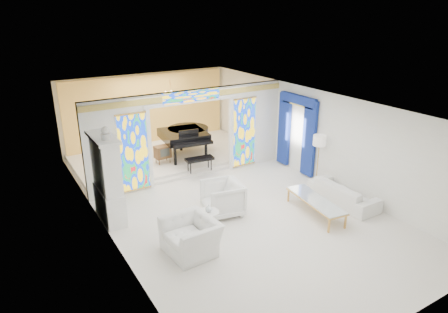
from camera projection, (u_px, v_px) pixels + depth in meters
floor at (223, 199)px, 12.07m from camera, size 12.00×12.00×0.00m
ceiling at (223, 102)px, 11.01m from camera, size 7.00×12.00×0.02m
wall_back at (147, 110)px, 16.34m from camera, size 7.00×0.02×3.00m
wall_front at (406, 257)px, 6.73m from camera, size 7.00×0.02×3.00m
wall_left at (101, 178)px, 9.84m from camera, size 0.02×12.00×3.00m
wall_right at (313, 134)px, 13.24m from camera, size 0.02×12.00×3.00m
partition_wall at (191, 131)px, 13.08m from camera, size 7.00×0.22×3.00m
stained_glass_left at (134, 153)px, 12.14m from camera, size 0.90×0.04×2.40m
stained_glass_right at (244, 132)px, 14.11m from camera, size 0.90×0.04×2.40m
stained_glass_transom at (192, 96)px, 12.59m from camera, size 2.00×0.04×0.34m
alcove_platform at (168, 156)px, 15.32m from camera, size 6.80×3.80×0.18m
gold_curtain_back at (148, 111)px, 16.25m from camera, size 6.70×0.10×2.90m
chandelier at (171, 93)px, 14.47m from camera, size 0.48×0.48×0.30m
blue_drapes at (297, 127)px, 13.72m from camera, size 0.14×1.85×2.65m
china_cabinet at (107, 180)px, 10.57m from camera, size 0.56×1.46×2.72m
armchair_left at (191, 236)px, 9.37m from camera, size 1.19×1.34×0.82m
armchair_right at (223, 198)px, 11.08m from camera, size 1.22×1.19×0.95m
sofa at (343, 193)px, 11.77m from camera, size 0.86×2.17×0.63m
side_table at (209, 219)px, 10.07m from camera, size 0.63×0.63×0.66m
vase at (209, 208)px, 9.95m from camera, size 0.19×0.19×0.18m
coffee_table at (316, 201)px, 11.06m from camera, size 0.90×2.12×0.46m
floor_lamp at (319, 143)px, 12.61m from camera, size 0.47×0.47×1.68m
grand_piano at (186, 134)px, 14.95m from camera, size 2.08×3.03×1.19m
tv_console at (163, 152)px, 14.28m from camera, size 0.58×0.41×0.64m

